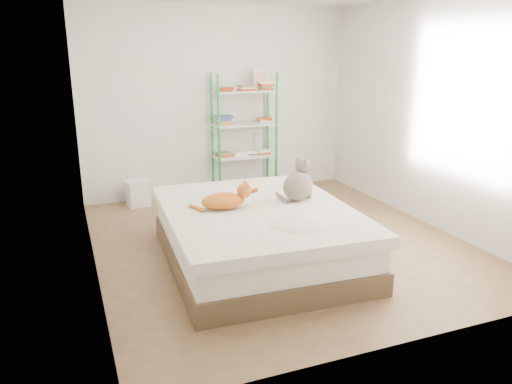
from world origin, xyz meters
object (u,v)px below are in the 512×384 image
cardboard_box (228,206)px  white_bin (138,193)px  orange_cat (223,199)px  bed (258,235)px  shelf_unit (245,134)px  grey_cat (298,180)px

cardboard_box → white_bin: bearing=127.7°
orange_cat → bed: bearing=-11.2°
bed → shelf_unit: 2.46m
bed → white_bin: (-0.81, 2.24, -0.10)m
bed → grey_cat: bearing=13.9°
bed → grey_cat: 0.68m
shelf_unit → orange_cat: bearing=-115.1°
grey_cat → white_bin: (-1.29, 2.15, -0.59)m
grey_cat → shelf_unit: shelf_unit is taller
bed → orange_cat: 0.50m
orange_cat → white_bin: 2.25m
bed → shelf_unit: size_ratio=1.29×
orange_cat → white_bin: (-0.50, 2.14, -0.48)m
cardboard_box → white_bin: cardboard_box is taller
white_bin → shelf_unit: bearing=1.4°
bed → white_bin: bed is taller
bed → shelf_unit: shelf_unit is taller
bed → orange_cat: (-0.32, 0.10, 0.38)m
white_bin → grey_cat: bearing=-59.1°
grey_cat → shelf_unit: bearing=-34.7°
orange_cat → cardboard_box: (0.44, 1.21, -0.49)m
bed → cardboard_box: bearing=87.6°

